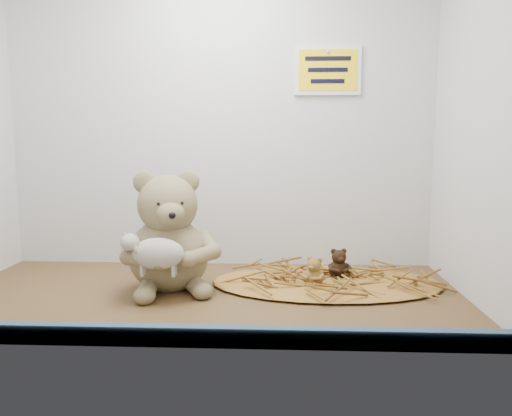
{
  "coord_description": "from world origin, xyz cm",
  "views": [
    {
      "loc": [
        16.76,
        -112.22,
        36.17
      ],
      "look_at": [
        11.57,
        1.38,
        20.47
      ],
      "focal_mm": 35.0,
      "sensor_mm": 36.0,
      "label": 1
    }
  ],
  "objects_px": {
    "main_teddy": "(168,230)",
    "toy_lamb": "(158,254)",
    "mini_teddy_brown": "(339,262)",
    "mini_teddy_tan": "(314,270)"
  },
  "relations": [
    {
      "from": "main_teddy",
      "to": "mini_teddy_tan",
      "type": "distance_m",
      "value": 0.37
    },
    {
      "from": "main_teddy",
      "to": "toy_lamb",
      "type": "relative_size",
      "value": 1.89
    },
    {
      "from": "main_teddy",
      "to": "mini_teddy_brown",
      "type": "bearing_deg",
      "value": -6.65
    },
    {
      "from": "toy_lamb",
      "to": "mini_teddy_tan",
      "type": "xyz_separation_m",
      "value": [
        0.35,
        0.12,
        -0.06
      ]
    },
    {
      "from": "main_teddy",
      "to": "mini_teddy_brown",
      "type": "relative_size",
      "value": 3.81
    },
    {
      "from": "toy_lamb",
      "to": "mini_teddy_tan",
      "type": "height_order",
      "value": "toy_lamb"
    },
    {
      "from": "main_teddy",
      "to": "toy_lamb",
      "type": "height_order",
      "value": "main_teddy"
    },
    {
      "from": "mini_teddy_tan",
      "to": "toy_lamb",
      "type": "bearing_deg",
      "value": -131.25
    },
    {
      "from": "main_teddy",
      "to": "toy_lamb",
      "type": "bearing_deg",
      "value": -108.57
    },
    {
      "from": "main_teddy",
      "to": "mini_teddy_tan",
      "type": "relative_size",
      "value": 4.11
    }
  ]
}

